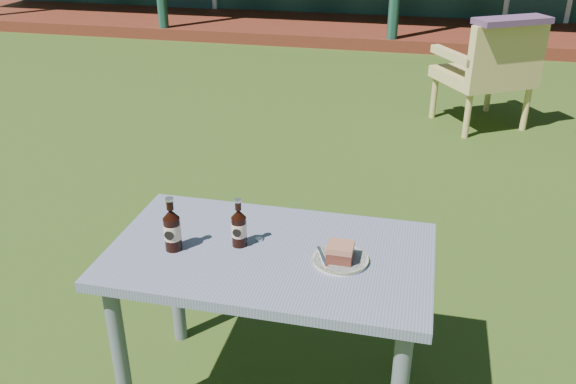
% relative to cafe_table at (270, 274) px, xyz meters
% --- Properties ---
extents(ground, '(80.00, 80.00, 0.00)m').
position_rel_cafe_table_xyz_m(ground, '(0.00, 1.60, -0.62)').
color(ground, '#334916').
extents(cafe_table, '(1.20, 0.70, 0.72)m').
position_rel_cafe_table_xyz_m(cafe_table, '(0.00, 0.00, 0.00)').
color(cafe_table, slate).
rests_on(cafe_table, ground).
extents(plate, '(0.20, 0.20, 0.01)m').
position_rel_cafe_table_xyz_m(plate, '(0.27, -0.01, 0.11)').
color(plate, silver).
rests_on(plate, cafe_table).
extents(cake_slice, '(0.09, 0.09, 0.06)m').
position_rel_cafe_table_xyz_m(cake_slice, '(0.27, -0.02, 0.15)').
color(cake_slice, '#4F2319').
rests_on(cake_slice, plate).
extents(fork, '(0.07, 0.13, 0.00)m').
position_rel_cafe_table_xyz_m(fork, '(0.20, -0.02, 0.12)').
color(fork, silver).
rests_on(fork, plate).
extents(cola_bottle_near, '(0.06, 0.06, 0.19)m').
position_rel_cafe_table_xyz_m(cola_bottle_near, '(-0.12, 0.02, 0.18)').
color(cola_bottle_near, black).
rests_on(cola_bottle_near, cafe_table).
extents(cola_bottle_far, '(0.06, 0.07, 0.21)m').
position_rel_cafe_table_xyz_m(cola_bottle_far, '(-0.35, -0.07, 0.19)').
color(cola_bottle_far, black).
rests_on(cola_bottle_far, cafe_table).
extents(bottle_cap, '(0.03, 0.03, 0.01)m').
position_rel_cafe_table_xyz_m(bottle_cap, '(-0.06, 0.07, 0.11)').
color(bottle_cap, silver).
rests_on(bottle_cap, cafe_table).
extents(armchair_left, '(0.95, 0.93, 0.95)m').
position_rel_cafe_table_xyz_m(armchair_left, '(1.04, 3.62, -0.08)').
color(armchair_left, tan).
rests_on(armchair_left, ground).
extents(floral_throw, '(0.67, 0.53, 0.05)m').
position_rel_cafe_table_xyz_m(floral_throw, '(1.14, 3.46, 0.36)').
color(floral_throw, '#57385B').
rests_on(floral_throw, armchair_left).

